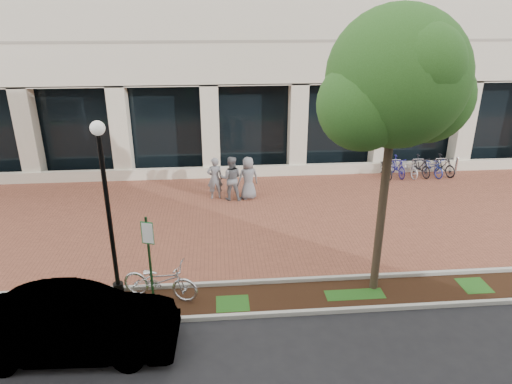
{
  "coord_description": "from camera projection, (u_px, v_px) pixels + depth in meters",
  "views": [
    {
      "loc": [
        -1.71,
        -15.49,
        7.21
      ],
      "look_at": [
        -0.42,
        -0.8,
        1.32
      ],
      "focal_mm": 32.0,
      "sensor_mm": 36.0,
      "label": 1
    }
  ],
  "objects": [
    {
      "name": "lamppost",
      "position": [
        107.0,
        202.0,
        11.51
      ],
      "size": [
        0.36,
        0.36,
        4.79
      ],
      "color": "black",
      "rests_on": "ground"
    },
    {
      "name": "pedestrian_mid",
      "position": [
        231.0,
        178.0,
        18.35
      ],
      "size": [
        0.96,
        0.78,
        1.83
      ],
      "primitive_type": "imported",
      "rotation": [
        0.0,
        0.0,
        3.03
      ],
      "color": "slate",
      "rests_on": "ground"
    },
    {
      "name": "sedan_near_curb",
      "position": [
        75.0,
        324.0,
        10.09
      ],
      "size": [
        4.53,
        1.73,
        1.47
      ],
      "primitive_type": "imported",
      "rotation": [
        0.0,
        0.0,
        1.53
      ],
      "color": "silver",
      "rests_on": "ground"
    },
    {
      "name": "bike_rack_cluster",
      "position": [
        414.0,
        166.0,
        21.21
      ],
      "size": [
        3.51,
        1.73,
        0.95
      ],
      "rotation": [
        0.0,
        0.0,
        0.14
      ],
      "color": "black",
      "rests_on": "ground"
    },
    {
      "name": "curb_street_side",
      "position": [
        290.0,
        313.0,
        11.56
      ],
      "size": [
        40.0,
        0.12,
        0.12
      ],
      "primitive_type": "cube",
      "color": "#A4A59B",
      "rests_on": "ground"
    },
    {
      "name": "street_tree",
      "position": [
        397.0,
        87.0,
        10.72
      ],
      "size": [
        3.98,
        3.32,
        7.41
      ],
      "color": "#403324",
      "rests_on": "ground"
    },
    {
      "name": "locked_bicycle",
      "position": [
        160.0,
        280.0,
        12.08
      ],
      "size": [
        2.22,
        1.33,
        1.1
      ],
      "primitive_type": "imported",
      "rotation": [
        0.0,
        0.0,
        1.27
      ],
      "color": "silver",
      "rests_on": "ground"
    },
    {
      "name": "curb_plaza_side",
      "position": [
        282.0,
        281.0,
        12.95
      ],
      "size": [
        40.0,
        0.12,
        0.12
      ],
      "primitive_type": "cube",
      "color": "#A4A59B",
      "rests_on": "ground"
    },
    {
      "name": "brick_plaza",
      "position": [
        265.0,
        216.0,
        17.14
      ],
      "size": [
        40.0,
        9.0,
        0.01
      ],
      "primitive_type": "cube",
      "color": "brown",
      "rests_on": "ground"
    },
    {
      "name": "parking_sign",
      "position": [
        149.0,
        248.0,
        11.67
      ],
      "size": [
        0.34,
        0.07,
        2.42
      ],
      "rotation": [
        0.0,
        0.0,
        -0.34
      ],
      "color": "#14391B",
      "rests_on": "ground"
    },
    {
      "name": "pedestrian_right",
      "position": [
        248.0,
        178.0,
        18.46
      ],
      "size": [
        0.98,
        0.78,
        1.77
      ],
      "primitive_type": "imported",
      "rotation": [
        0.0,
        0.0,
        3.42
      ],
      "color": "slate",
      "rests_on": "ground"
    },
    {
      "name": "planting_strip",
      "position": [
        286.0,
        298.0,
        12.28
      ],
      "size": [
        40.0,
        1.5,
        0.01
      ],
      "primitive_type": "cube",
      "color": "black",
      "rests_on": "ground"
    },
    {
      "name": "bollard",
      "position": [
        456.0,
        165.0,
        21.39
      ],
      "size": [
        0.12,
        0.12,
        0.86
      ],
      "color": "silver",
      "rests_on": "ground"
    },
    {
      "name": "pedestrian_left",
      "position": [
        215.0,
        178.0,
        18.47
      ],
      "size": [
        0.68,
        0.48,
        1.75
      ],
      "primitive_type": "imported",
      "rotation": [
        0.0,
        0.0,
        3.24
      ],
      "color": "slate",
      "rests_on": "ground"
    },
    {
      "name": "ground",
      "position": [
        265.0,
        216.0,
        17.14
      ],
      "size": [
        120.0,
        120.0,
        0.0
      ],
      "primitive_type": "plane",
      "color": "black",
      "rests_on": "ground"
    }
  ]
}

